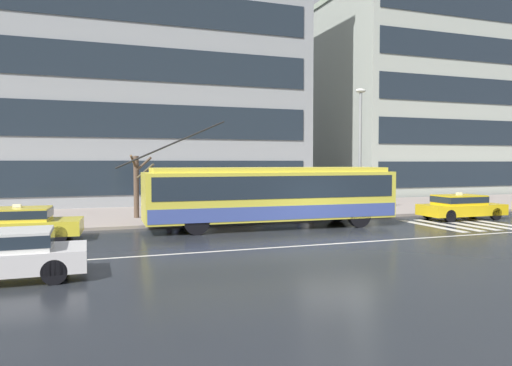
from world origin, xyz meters
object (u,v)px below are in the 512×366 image
(street_tree_bare, at_px, (137,183))
(pedestrian_waiting_by_pole, at_px, (167,188))
(pedestrian_approaching_curb, at_px, (300,197))
(taxi_queued_behind_bus, at_px, (20,223))
(pedestrian_at_shelter, at_px, (176,189))
(pedestrian_walking_past, at_px, (311,184))
(street_lamp, at_px, (360,140))
(trolleybus, at_px, (272,194))
(taxi_ahead_of_bus, at_px, (461,206))
(bus_shelter, at_px, (229,181))

(street_tree_bare, bearing_deg, pedestrian_waiting_by_pole, -65.74)
(pedestrian_approaching_curb, bearing_deg, taxi_queued_behind_bus, -165.29)
(pedestrian_at_shelter, distance_m, pedestrian_walking_past, 7.59)
(street_lamp, xyz_separation_m, street_tree_bare, (-11.52, 2.22, -2.24))
(pedestrian_approaching_curb, xyz_separation_m, street_tree_bare, (-8.29, 1.49, 0.80))
(trolleybus, distance_m, street_tree_bare, 7.16)
(taxi_ahead_of_bus, xyz_separation_m, street_tree_bare, (-15.78, 5.02, 1.19))
(street_tree_bare, bearing_deg, taxi_queued_behind_bus, -134.08)
(taxi_queued_behind_bus, bearing_deg, pedestrian_approaching_curb, 14.71)
(trolleybus, relative_size, street_tree_bare, 3.92)
(pedestrian_approaching_curb, bearing_deg, bus_shelter, 178.20)
(pedestrian_at_shelter, relative_size, pedestrian_waiting_by_pole, 0.98)
(taxi_ahead_of_bus, relative_size, street_tree_bare, 1.38)
(taxi_queued_behind_bus, relative_size, pedestrian_approaching_curb, 2.69)
(pedestrian_at_shelter, height_order, pedestrian_waiting_by_pole, pedestrian_waiting_by_pole)
(pedestrian_walking_past, xyz_separation_m, street_lamp, (2.28, -1.36, 2.39))
(taxi_ahead_of_bus, distance_m, pedestrian_waiting_by_pole, 14.90)
(trolleybus, relative_size, taxi_queued_behind_bus, 2.86)
(pedestrian_at_shelter, height_order, pedestrian_walking_past, pedestrian_walking_past)
(pedestrian_walking_past, xyz_separation_m, pedestrian_waiting_by_pole, (-8.11, -1.63, -0.00))
(bus_shelter, bearing_deg, pedestrian_walking_past, 5.96)
(street_tree_bare, bearing_deg, pedestrian_approaching_curb, -10.18)
(trolleybus, relative_size, street_lamp, 1.84)
(street_lamp, distance_m, street_tree_bare, 11.94)
(taxi_ahead_of_bus, relative_size, pedestrian_approaching_curb, 2.70)
(taxi_queued_behind_bus, height_order, street_lamp, street_lamp)
(bus_shelter, height_order, pedestrian_walking_past, bus_shelter)
(taxi_ahead_of_bus, relative_size, bus_shelter, 1.02)
(bus_shelter, height_order, pedestrian_at_shelter, bus_shelter)
(bus_shelter, height_order, pedestrian_waiting_by_pole, bus_shelter)
(trolleybus, xyz_separation_m, street_tree_bare, (-5.47, 4.60, 0.38))
(taxi_queued_behind_bus, bearing_deg, pedestrian_waiting_by_pole, 22.34)
(street_lamp, relative_size, street_tree_bare, 2.12)
(pedestrian_approaching_curb, xyz_separation_m, pedestrian_walking_past, (0.95, 0.63, 0.65))
(pedestrian_at_shelter, distance_m, pedestrian_approaching_curb, 6.63)
(trolleybus, bearing_deg, pedestrian_at_shelter, 142.09)
(pedestrian_at_shelter, height_order, pedestrian_approaching_curb, pedestrian_at_shelter)
(bus_shelter, bearing_deg, taxi_ahead_of_bus, -17.80)
(trolleybus, relative_size, bus_shelter, 2.90)
(pedestrian_at_shelter, height_order, street_lamp, street_lamp)
(trolleybus, distance_m, pedestrian_approaching_curb, 4.22)
(taxi_queued_behind_bus, distance_m, street_tree_bare, 6.94)
(pedestrian_approaching_curb, bearing_deg, pedestrian_walking_past, 33.36)
(trolleybus, height_order, street_tree_bare, trolleybus)
(taxi_queued_behind_bus, xyz_separation_m, pedestrian_approaching_curb, (13.04, 3.42, 0.39))
(pedestrian_approaching_curb, height_order, pedestrian_waiting_by_pole, pedestrian_waiting_by_pole)
(bus_shelter, distance_m, pedestrian_approaching_curb, 4.00)
(pedestrian_walking_past, bearing_deg, taxi_ahead_of_bus, -32.46)
(taxi_queued_behind_bus, distance_m, pedestrian_waiting_by_pole, 6.44)
(bus_shelter, xyz_separation_m, street_tree_bare, (-4.40, 1.37, -0.13))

